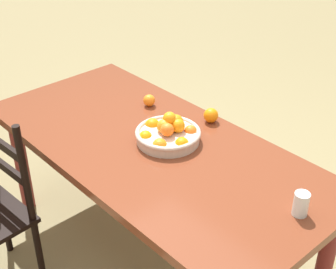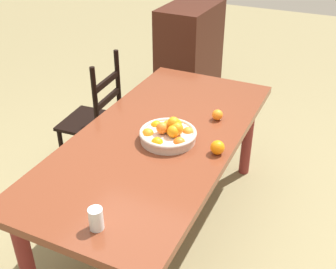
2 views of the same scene
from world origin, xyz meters
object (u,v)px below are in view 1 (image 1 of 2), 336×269
(fruit_bowl, at_px, (168,133))
(orange_loose_0, at_px, (149,100))
(orange_loose_1, at_px, (211,115))
(drinking_glass, at_px, (301,204))
(dining_table, at_px, (154,159))

(fruit_bowl, bearing_deg, orange_loose_0, -26.23)
(orange_loose_1, distance_m, drinking_glass, 0.82)
(dining_table, relative_size, orange_loose_1, 24.20)
(orange_loose_1, bearing_deg, drinking_glass, 159.98)
(fruit_bowl, distance_m, drinking_glass, 0.78)
(fruit_bowl, distance_m, orange_loose_1, 0.30)
(fruit_bowl, xyz_separation_m, orange_loose_0, (0.36, -0.18, -0.01))
(dining_table, relative_size, orange_loose_0, 28.29)
(fruit_bowl, height_order, orange_loose_0, fruit_bowl)
(drinking_glass, bearing_deg, dining_table, 6.98)
(drinking_glass, bearing_deg, fruit_bowl, 1.57)
(orange_loose_0, distance_m, drinking_glass, 1.15)
(fruit_bowl, bearing_deg, dining_table, 70.69)
(orange_loose_0, height_order, orange_loose_1, orange_loose_1)
(fruit_bowl, xyz_separation_m, drinking_glass, (-0.78, -0.02, 0.01))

